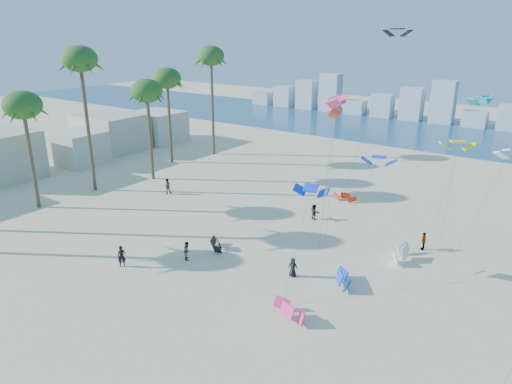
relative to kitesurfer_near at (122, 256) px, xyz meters
The scene contains 10 objects.
ground 6.19m from the kitesurfer_near, 64.16° to the right, with size 220.00×220.00×0.00m, color beige.
ocean 66.54m from the kitesurfer_near, 87.70° to the left, with size 220.00×220.00×0.00m, color navy.
kitesurfer_near is the anchor object (origin of this frame).
kitesurfer_mid 5.22m from the kitesurfer_near, 50.06° to the left, with size 0.75×0.58×1.54m, color gray.
kitesurfers_far 18.96m from the kitesurfer_near, 49.43° to the left, with size 38.02×12.39×1.84m.
grounded_kites 20.65m from the kitesurfer_near, 38.93° to the left, with size 26.18×24.36×1.02m.
flying_kites 25.20m from the kitesurfer_near, 47.76° to the left, with size 22.52×30.19×18.52m.
palm_row 23.59m from the kitesurfer_near, 148.85° to the left, with size 7.51×44.80×16.37m.
beachfront_buildings 34.63m from the kitesurfer_near, 153.75° to the left, with size 11.50×43.00×6.00m.
distant_skyline 76.53m from the kitesurfer_near, 88.89° to the left, with size 85.00×3.00×8.40m.
Camera 1 is at (25.54, -15.52, 18.09)m, focal length 32.92 mm.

